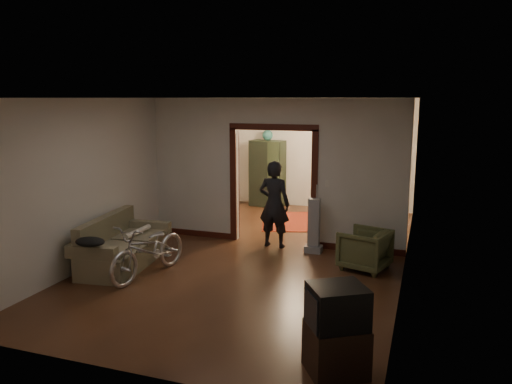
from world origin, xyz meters
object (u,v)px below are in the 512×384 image
at_px(bicycle, 149,249).
at_px(desk, 344,200).
at_px(armchair, 365,249).
at_px(locker, 267,173).
at_px(sofa, 123,242).
at_px(person, 274,204).

xyz_separation_m(bicycle, desk, (2.25, 5.18, -0.05)).
distance_m(armchair, locker, 5.18).
bearing_deg(bicycle, locker, 98.31).
distance_m(sofa, locker, 5.43).
height_order(armchair, locker, locker).
bearing_deg(locker, bicycle, -82.96).
xyz_separation_m(person, desk, (0.85, 2.99, -0.43)).
bearing_deg(armchair, person, -95.95).
height_order(sofa, bicycle, bicycle).
bearing_deg(bicycle, desk, 76.44).
xyz_separation_m(sofa, locker, (0.83, 5.34, 0.44)).
relative_size(locker, desk, 1.62).
relative_size(bicycle, armchair, 2.26).
height_order(sofa, desk, sofa).
height_order(armchair, person, person).
bearing_deg(person, bicycle, 60.05).
xyz_separation_m(sofa, bicycle, (0.67, -0.29, 0.02)).
bearing_deg(armchair, sofa, -56.91).
distance_m(sofa, armchair, 4.04).
xyz_separation_m(bicycle, person, (1.40, 2.19, 0.39)).
bearing_deg(locker, person, -61.55).
height_order(person, locker, locker).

